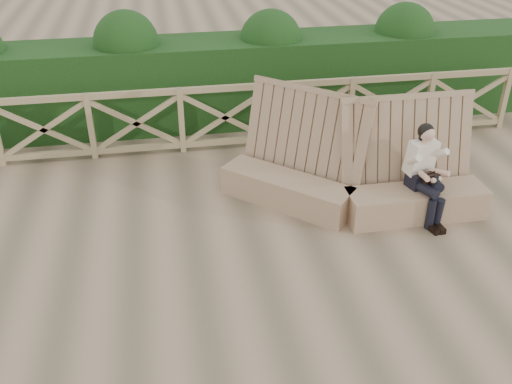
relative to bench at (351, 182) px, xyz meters
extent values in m
plane|color=brown|center=(-1.45, -1.31, -0.39)|extent=(60.00, 60.00, 0.00)
cube|color=#906E52|center=(-0.84, 0.25, -0.18)|extent=(1.71, 1.65, 0.41)
cube|color=#906E52|center=(-0.66, 0.44, 0.40)|extent=(1.67, 1.60, 1.53)
cube|color=#906E52|center=(0.78, -0.39, -0.18)|extent=(1.88, 0.50, 0.41)
cube|color=#906E52|center=(0.78, -0.12, 0.40)|extent=(1.88, 0.44, 1.53)
cube|color=black|center=(0.84, -0.30, 0.13)|extent=(0.38, 0.32, 0.20)
cube|color=beige|center=(0.83, -0.26, 0.44)|extent=(0.42, 0.35, 0.48)
sphere|color=tan|center=(0.84, -0.30, 0.79)|extent=(0.24, 0.24, 0.19)
sphere|color=black|center=(0.84, -0.27, 0.81)|extent=(0.26, 0.26, 0.21)
cylinder|color=black|center=(0.81, -0.51, 0.11)|extent=(0.24, 0.44, 0.14)
cylinder|color=black|center=(0.95, -0.46, 0.18)|extent=(0.24, 0.45, 0.15)
cylinder|color=black|center=(0.86, -0.71, -0.18)|extent=(0.13, 0.13, 0.41)
cylinder|color=black|center=(0.97, -0.70, -0.18)|extent=(0.13, 0.13, 0.41)
cube|color=black|center=(0.88, -0.79, -0.35)|extent=(0.14, 0.23, 0.07)
cube|color=black|center=(0.97, -0.79, -0.35)|extent=(0.14, 0.23, 0.07)
cube|color=black|center=(0.90, -0.46, 0.22)|extent=(0.24, 0.18, 0.15)
cube|color=black|center=(0.92, -0.61, 0.28)|extent=(0.08, 0.10, 0.11)
cube|color=#9A865A|center=(-1.45, 2.19, 0.66)|extent=(10.10, 0.07, 0.10)
cube|color=#9A865A|center=(-1.45, 2.19, -0.27)|extent=(10.10, 0.07, 0.10)
cube|color=black|center=(-1.45, 3.39, 0.36)|extent=(12.00, 1.20, 1.50)
camera|label=1|loc=(-2.48, -6.47, 3.78)|focal=40.00mm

